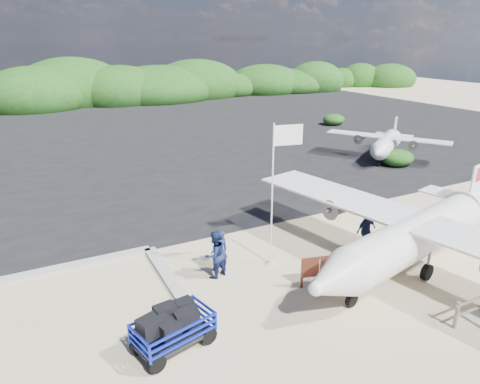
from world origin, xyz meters
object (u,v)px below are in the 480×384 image
at_px(baggage_cart, 175,348).
at_px(signboard, 318,286).
at_px(crew_c, 366,230).
at_px(crew_b, 215,255).
at_px(crew_a, 220,251).
at_px(flagpole, 270,264).
at_px(aircraft_large, 263,147).

bearing_deg(baggage_cart, signboard, -6.23).
height_order(baggage_cart, crew_c, crew_c).
bearing_deg(crew_b, baggage_cart, 32.38).
distance_m(crew_a, crew_c, 6.82).
bearing_deg(crew_c, signboard, 20.92).
height_order(flagpole, signboard, flagpole).
height_order(baggage_cart, flagpole, flagpole).
relative_size(signboard, crew_a, 0.85).
height_order(flagpole, crew_c, flagpole).
height_order(baggage_cart, crew_a, crew_a).
xyz_separation_m(baggage_cart, aircraft_large, (15.60, 21.57, 0.00)).
relative_size(signboard, crew_b, 0.80).
height_order(signboard, aircraft_large, aircraft_large).
relative_size(flagpole, crew_b, 3.07).
bearing_deg(flagpole, aircraft_large, 60.90).
bearing_deg(baggage_cart, crew_a, 33.88).
distance_m(crew_b, aircraft_large, 22.29).
distance_m(baggage_cart, aircraft_large, 26.62).
distance_m(baggage_cart, signboard, 6.21).
relative_size(baggage_cart, crew_b, 1.32).
bearing_deg(signboard, baggage_cart, -157.24).
bearing_deg(flagpole, crew_a, 170.36).
bearing_deg(crew_c, aircraft_large, -108.43).
relative_size(baggage_cart, aircraft_large, 0.17).
relative_size(flagpole, aircraft_large, 0.39).
relative_size(baggage_cart, crew_a, 1.41).
distance_m(baggage_cart, crew_b, 4.48).
bearing_deg(baggage_cart, crew_b, 35.13).
xyz_separation_m(flagpole, aircraft_large, (10.23, 18.38, 0.00)).
bearing_deg(crew_a, crew_b, 28.63).
bearing_deg(baggage_cart, aircraft_large, 39.95).
distance_m(baggage_cart, flagpole, 6.25).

